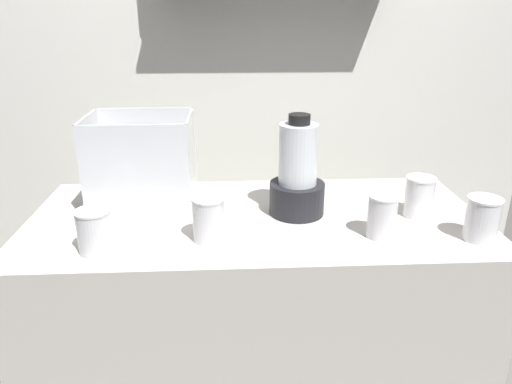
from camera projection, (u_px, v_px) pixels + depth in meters
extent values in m
cube|color=beige|center=(256.00, 334.00, 1.65)|extent=(1.40, 0.64, 0.90)
cube|color=silver|center=(247.00, 70.00, 2.07)|extent=(2.60, 0.04, 2.50)
cube|color=white|center=(146.00, 205.00, 1.56)|extent=(0.32, 0.24, 0.01)
cube|color=white|center=(135.00, 175.00, 1.39)|extent=(0.32, 0.01, 0.30)
cube|color=white|center=(148.00, 152.00, 1.61)|extent=(0.32, 0.01, 0.30)
cube|color=white|center=(92.00, 163.00, 1.49)|extent=(0.01, 0.24, 0.30)
cube|color=white|center=(192.00, 162.00, 1.51)|extent=(0.01, 0.24, 0.30)
cone|color=orange|center=(141.00, 198.00, 1.56)|extent=(0.17, 0.06, 0.04)
cone|color=orange|center=(130.00, 201.00, 1.53)|extent=(0.16, 0.08, 0.04)
cone|color=orange|center=(134.00, 205.00, 1.51)|extent=(0.06, 0.15, 0.03)
cone|color=orange|center=(133.00, 200.00, 1.55)|extent=(0.07, 0.18, 0.03)
cone|color=orange|center=(130.00, 195.00, 1.51)|extent=(0.16, 0.05, 0.03)
cone|color=orange|center=(134.00, 193.00, 1.55)|extent=(0.09, 0.19, 0.02)
cone|color=orange|center=(154.00, 192.00, 1.53)|extent=(0.04, 0.18, 0.03)
cone|color=orange|center=(146.00, 188.00, 1.55)|extent=(0.14, 0.04, 0.03)
cylinder|color=black|center=(297.00, 198.00, 1.49)|extent=(0.17, 0.17, 0.10)
cylinder|color=silver|center=(298.00, 154.00, 1.44)|extent=(0.12, 0.12, 0.19)
cylinder|color=orange|center=(297.00, 177.00, 1.46)|extent=(0.11, 0.11, 0.04)
cylinder|color=black|center=(299.00, 119.00, 1.40)|extent=(0.07, 0.07, 0.03)
cylinder|color=white|center=(95.00, 232.00, 1.25)|extent=(0.09, 0.09, 0.11)
cylinder|color=yellow|center=(95.00, 238.00, 1.26)|extent=(0.08, 0.08, 0.08)
cylinder|color=white|center=(92.00, 212.00, 1.23)|extent=(0.09, 0.09, 0.01)
cylinder|color=white|center=(208.00, 220.00, 1.31)|extent=(0.09, 0.09, 0.12)
cylinder|color=yellow|center=(209.00, 226.00, 1.32)|extent=(0.08, 0.08, 0.09)
cylinder|color=white|center=(208.00, 199.00, 1.29)|extent=(0.09, 0.09, 0.01)
cylinder|color=white|center=(382.00, 217.00, 1.33)|extent=(0.08, 0.08, 0.12)
cylinder|color=orange|center=(381.00, 222.00, 1.34)|extent=(0.07, 0.07, 0.09)
cylinder|color=white|center=(384.00, 197.00, 1.31)|extent=(0.08, 0.08, 0.01)
cylinder|color=white|center=(419.00, 198.00, 1.47)|extent=(0.09, 0.09, 0.12)
cylinder|color=orange|center=(418.00, 202.00, 1.47)|extent=(0.08, 0.08, 0.09)
cylinder|color=white|center=(422.00, 178.00, 1.44)|extent=(0.09, 0.09, 0.01)
cylinder|color=white|center=(482.00, 220.00, 1.31)|extent=(0.09, 0.09, 0.12)
cylinder|color=orange|center=(481.00, 228.00, 1.32)|extent=(0.08, 0.08, 0.07)
cylinder|color=white|center=(486.00, 199.00, 1.29)|extent=(0.09, 0.09, 0.01)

